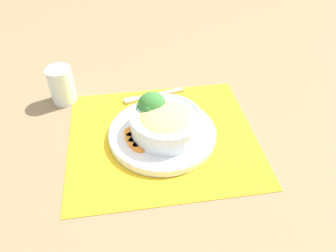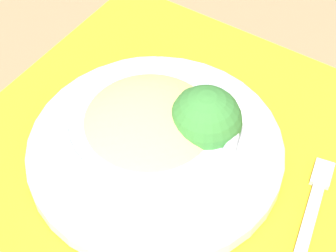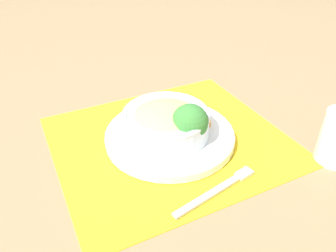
{
  "view_description": "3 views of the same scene",
  "coord_description": "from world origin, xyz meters",
  "views": [
    {
      "loc": [
        -0.61,
        0.05,
        0.58
      ],
      "look_at": [
        -0.01,
        -0.01,
        0.05
      ],
      "focal_mm": 35.0,
      "sensor_mm": 36.0,
      "label": 1
    },
    {
      "loc": [
        0.23,
        -0.29,
        0.49
      ],
      "look_at": [
        0.01,
        0.01,
        0.05
      ],
      "focal_mm": 60.0,
      "sensor_mm": 36.0,
      "label": 2
    },
    {
      "loc": [
        0.52,
        -0.23,
        0.42
      ],
      "look_at": [
        0.02,
        -0.01,
        0.05
      ],
      "focal_mm": 35.0,
      "sensor_mm": 36.0,
      "label": 3
    }
  ],
  "objects": [
    {
      "name": "carrot_slice_extra",
      "position": [
        -0.05,
        0.06,
        0.02
      ],
      "size": [
        0.04,
        0.04,
        0.01
      ],
      "color": "orange",
      "rests_on": "plate"
    },
    {
      "name": "carrot_slice_far",
      "position": [
        -0.04,
        0.07,
        0.02
      ],
      "size": [
        0.04,
        0.04,
        0.01
      ],
      "color": "orange",
      "rests_on": "plate"
    },
    {
      "name": "broccoli_floret",
      "position": [
        0.05,
        0.02,
        0.07
      ],
      "size": [
        0.07,
        0.07,
        0.09
      ],
      "color": "#759E51",
      "rests_on": "plate"
    },
    {
      "name": "bowl",
      "position": [
        0.0,
        -0.01,
        0.05
      ],
      "size": [
        0.18,
        0.18,
        0.07
      ],
      "color": "silver",
      "rests_on": "plate"
    },
    {
      "name": "carrot_slice_middle",
      "position": [
        -0.02,
        0.08,
        0.02
      ],
      "size": [
        0.04,
        0.04,
        0.01
      ],
      "color": "orange",
      "rests_on": "plate"
    },
    {
      "name": "fork",
      "position": [
        0.17,
        0.03,
        0.01
      ],
      "size": [
        0.06,
        0.18,
        0.01
      ],
      "rotation": [
        0.0,
        0.0,
        0.25
      ],
      "color": "#B7B7BC",
      "rests_on": "placemat"
    },
    {
      "name": "ground_plane",
      "position": [
        0.0,
        0.0,
        0.0
      ],
      "size": [
        4.0,
        4.0,
        0.0
      ],
      "primitive_type": "plane",
      "color": "#8C704C"
    },
    {
      "name": "plate",
      "position": [
        0.0,
        0.0,
        0.02
      ],
      "size": [
        0.27,
        0.27,
        0.02
      ],
      "color": "white",
      "rests_on": "placemat"
    },
    {
      "name": "carrot_slice_near",
      "position": [
        -0.0,
        0.08,
        0.02
      ],
      "size": [
        0.04,
        0.04,
        0.01
      ],
      "color": "orange",
      "rests_on": "plate"
    },
    {
      "name": "placemat",
      "position": [
        0.0,
        0.0,
        0.0
      ],
      "size": [
        0.44,
        0.5,
        0.0
      ],
      "color": "yellow",
      "rests_on": "ground_plane"
    }
  ]
}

